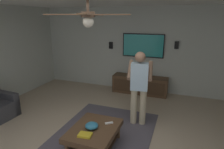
# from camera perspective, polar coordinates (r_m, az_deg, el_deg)

# --- Properties ---
(wall_back_tv) EXTENTS (0.10, 6.88, 2.65)m
(wall_back_tv) POSITION_cam_1_polar(r_m,az_deg,el_deg) (6.27, 8.49, 7.13)
(wall_back_tv) COLOR #B2B7AD
(wall_back_tv) RESTS_ON ground
(area_rug) EXTENTS (2.90, 1.90, 0.01)m
(area_rug) POSITION_cam_1_polar(r_m,az_deg,el_deg) (4.01, -3.83, -18.76)
(area_rug) COLOR #514C56
(area_rug) RESTS_ON ground
(coffee_table) EXTENTS (1.00, 0.80, 0.40)m
(coffee_table) POSITION_cam_1_polar(r_m,az_deg,el_deg) (3.69, -5.23, -16.73)
(coffee_table) COLOR #513823
(coffee_table) RESTS_ON ground
(media_console) EXTENTS (0.45, 1.70, 0.55)m
(media_console) POSITION_cam_1_polar(r_m,az_deg,el_deg) (6.19, 8.15, -3.00)
(media_console) COLOR #513823
(media_console) RESTS_ON ground
(tv) EXTENTS (0.05, 1.29, 0.72)m
(tv) POSITION_cam_1_polar(r_m,az_deg,el_deg) (6.14, 9.09, 8.39)
(tv) COLOR black
(person_standing) EXTENTS (0.59, 0.59, 1.64)m
(person_standing) POSITION_cam_1_polar(r_m,az_deg,el_deg) (4.22, 7.97, -2.85)
(person_standing) COLOR #C6B793
(person_standing) RESTS_ON ground
(bowl) EXTENTS (0.23, 0.23, 0.10)m
(bowl) POSITION_cam_1_polar(r_m,az_deg,el_deg) (3.61, -5.98, -14.70)
(bowl) COLOR teal
(bowl) RESTS_ON coffee_table
(remote_white) EXTENTS (0.12, 0.15, 0.02)m
(remote_white) POSITION_cam_1_polar(r_m,az_deg,el_deg) (3.75, -0.90, -14.02)
(remote_white) COLOR white
(remote_white) RESTS_ON coffee_table
(book) EXTENTS (0.18, 0.24, 0.04)m
(book) POSITION_cam_1_polar(r_m,az_deg,el_deg) (3.44, -7.91, -17.13)
(book) COLOR gold
(book) RESTS_ON coffee_table
(vase_round) EXTENTS (0.22, 0.22, 0.22)m
(vase_round) POSITION_cam_1_polar(r_m,az_deg,el_deg) (6.05, 10.01, 0.28)
(vase_round) COLOR orange
(vase_round) RESTS_ON media_console
(wall_speaker_left) EXTENTS (0.06, 0.12, 0.22)m
(wall_speaker_left) POSITION_cam_1_polar(r_m,az_deg,el_deg) (6.04, 18.43, 8.18)
(wall_speaker_left) COLOR black
(wall_speaker_right) EXTENTS (0.06, 0.12, 0.22)m
(wall_speaker_right) POSITION_cam_1_polar(r_m,az_deg,el_deg) (6.45, -0.31, 8.56)
(wall_speaker_right) COLOR black
(ceiling_fan) EXTENTS (1.19, 1.15, 0.46)m
(ceiling_fan) POSITION_cam_1_polar(r_m,az_deg,el_deg) (2.88, -6.91, 16.48)
(ceiling_fan) COLOR #4C3828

